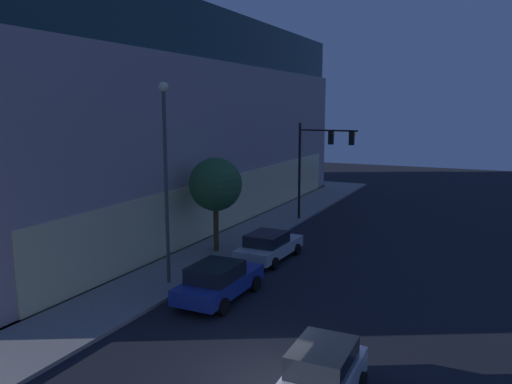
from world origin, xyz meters
name	(u,v)px	position (x,y,z in m)	size (l,w,h in m)	color
ground_plane	(261,379)	(0.00, 0.00, 0.00)	(120.00, 120.00, 0.00)	black
modern_building	(88,121)	(17.35, 22.66, 7.04)	(39.57, 25.99, 14.24)	#4C4C51
traffic_light_far_corner	(320,153)	(21.05, 5.19, 4.95)	(0.36, 4.24, 6.86)	black
street_lamp_sidewalk	(165,161)	(5.68, 7.26, 5.71)	(0.44, 0.44, 9.01)	#464646
sidewalk_tree	(216,185)	(11.19, 7.90, 3.88)	(2.94, 2.94, 5.22)	#49391E
car_white	(320,379)	(-0.66, -2.05, 0.84)	(4.26, 1.99, 1.69)	silver
car_blue	(219,281)	(5.11, 4.32, 0.83)	(4.76, 2.22, 1.62)	navy
car_silver	(269,246)	(11.30, 4.73, 0.76)	(4.80, 2.30, 1.51)	#B7BABF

